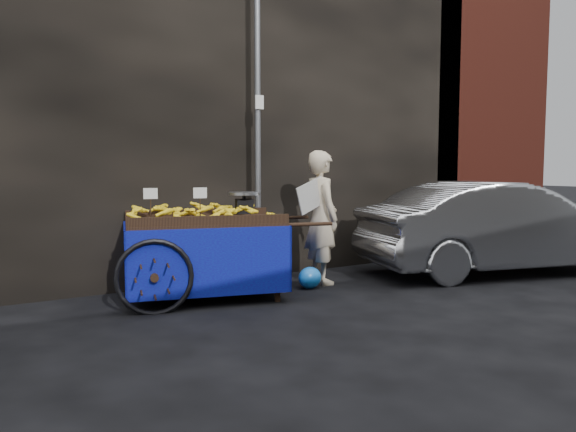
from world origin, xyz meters
TOP-DOWN VIEW (x-y plane):
  - ground at (0.00, 0.00)m, footprint 80.00×80.00m
  - building_wall at (0.39, 2.60)m, footprint 13.50×2.00m
  - street_pole at (0.30, 1.30)m, footprint 0.12×0.10m
  - banana_cart at (-0.75, 0.82)m, footprint 2.67×1.70m
  - vendor at (0.97, 0.77)m, footprint 0.77×0.69m
  - plastic_bag at (0.64, 0.55)m, footprint 0.31×0.25m
  - parked_car at (3.60, 0.00)m, footprint 4.29×2.44m

SIDE VIEW (x-z plane):
  - ground at x=0.00m, z-range 0.00..0.00m
  - plastic_bag at x=0.64m, z-range 0.00..0.28m
  - parked_car at x=3.60m, z-range 0.00..1.34m
  - banana_cart at x=-0.75m, z-range 0.16..1.50m
  - vendor at x=0.97m, z-range 0.00..1.77m
  - street_pole at x=0.30m, z-range 0.01..4.01m
  - building_wall at x=0.39m, z-range 0.00..5.00m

